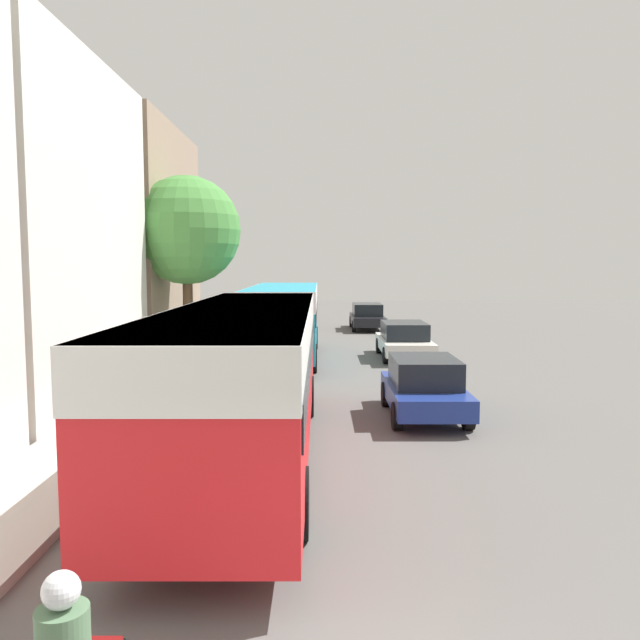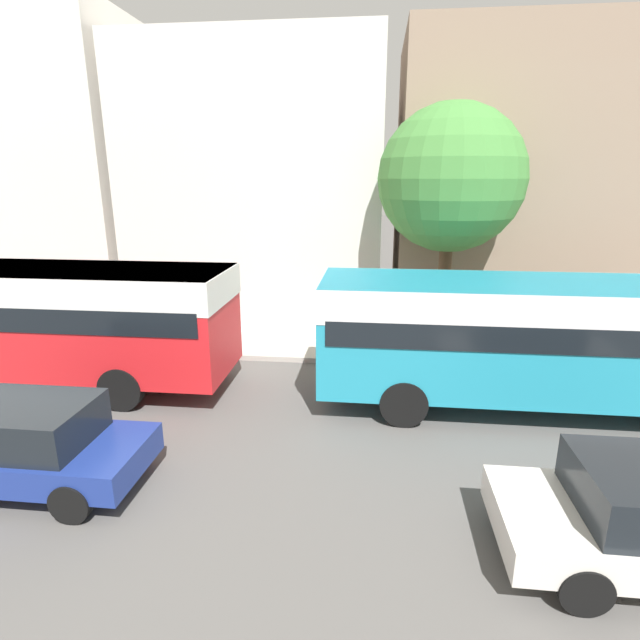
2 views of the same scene
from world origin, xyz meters
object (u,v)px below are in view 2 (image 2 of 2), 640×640
object	(u,v)px
bus_following	(543,328)
pedestrian_near_curb	(510,330)
car_crossing	(29,444)
bus_lead	(3,309)

from	to	relation	value
bus_following	pedestrian_near_curb	size ratio (longest dim) A/B	5.57
car_crossing	pedestrian_near_curb	xyz separation A→B (m)	(-6.65, 9.32, 0.26)
car_crossing	bus_following	bearing A→B (deg)	-66.75
car_crossing	pedestrian_near_curb	size ratio (longest dim) A/B	2.22
car_crossing	pedestrian_near_curb	world-z (taller)	pedestrian_near_curb
bus_lead	car_crossing	distance (m)	5.36
bus_lead	bus_following	xyz separation A→B (m)	(0.02, 12.63, -0.05)
bus_lead	pedestrian_near_curb	xyz separation A→B (m)	(-2.64, 12.68, -0.90)
pedestrian_near_curb	car_crossing	bearing A→B (deg)	-54.51
bus_following	car_crossing	bearing A→B (deg)	-66.75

